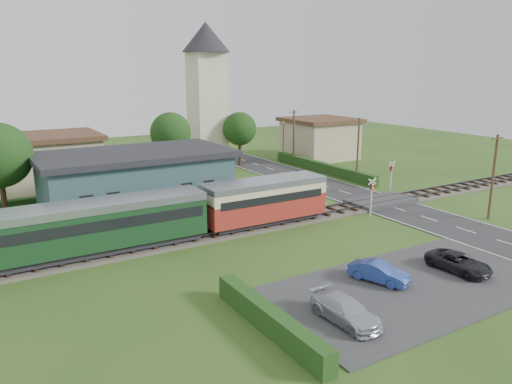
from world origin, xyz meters
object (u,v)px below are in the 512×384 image
car_on_road (306,176)px  pedestrian_near (230,204)px  car_park_dark (459,262)px  house_west (46,160)px  equipment_hut (48,224)px  house_east (320,138)px  church_tower (207,83)px  crossing_signal_near (372,192)px  car_park_blue (379,272)px  car_park_silver (345,310)px  crossing_signal_far (391,172)px  station_building (136,181)px  train (32,235)px  pedestrian_far (80,229)px

car_on_road → pedestrian_near: size_ratio=2.58×
car_park_dark → house_west: bearing=112.7°
equipment_hut → house_east: size_ratio=0.29×
equipment_hut → church_tower: bearing=44.7°
house_east → car_on_road: (-10.61, -11.19, -2.06)m
crossing_signal_near → pedestrian_near: size_ratio=2.09×
pedestrian_near → car_park_blue: bearing=71.6°
house_west → car_park_dark: 41.01m
car_park_silver → crossing_signal_far: bearing=37.9°
pedestrian_near → station_building: bearing=-66.6°
car_park_blue → crossing_signal_near: bearing=27.1°
crossing_signal_near → car_park_silver: size_ratio=0.80×
car_park_dark → station_building: bearing=116.0°
equipment_hut → car_park_dark: bearing=-39.7°
crossing_signal_near → pedestrian_near: bearing=151.2°
house_east → car_park_silver: (-27.41, -37.19, -2.12)m
station_building → church_tower: 23.89m
house_west → car_on_road: (24.39, -12.19, -2.06)m
train → house_west: (4.42, 23.00, 0.61)m
station_building → house_east: bearing=23.4°
equipment_hut → station_building: bearing=35.9°
house_east → crossing_signal_far: size_ratio=2.69×
car_park_silver → car_park_blue: bearing=26.7°
church_tower → house_west: church_tower is taller
church_tower → car_park_dark: bearing=-93.4°
crossing_signal_near → car_on_road: bearing=77.3°
house_east → pedestrian_far: bearing=-151.7°
pedestrian_near → car_park_silver: bearing=56.2°
car_park_blue → car_park_dark: size_ratio=0.87×
crossing_signal_far → pedestrian_far: 29.68m
crossing_signal_near → car_park_dark: bearing=-108.0°
house_east → car_park_silver: bearing=-126.4°
crossing_signal_near → pedestrian_far: (-22.46, 5.02, -0.91)m
equipment_hut → crossing_signal_far: bearing=-1.5°
crossing_signal_near → church_tower: bearing=92.8°
crossing_signal_far → car_park_silver: size_ratio=0.80×
car_park_silver → pedestrian_near: bearing=77.4°
equipment_hut → car_park_dark: 26.87m
church_tower → car_park_blue: church_tower is taller
house_west → car_park_blue: bearing=-70.8°
crossing_signal_far → car_on_road: bearing=116.6°
train → house_east: house_east is taller
station_building → equipment_hut: bearing=-144.1°
train → car_park_silver: train is taller
house_west → crossing_signal_near: size_ratio=3.30×
car_on_road → car_park_blue: car_on_road is taller
car_park_blue → pedestrian_far: size_ratio=2.24×
train → car_on_road: (28.81, 10.81, -1.44)m
equipment_hut → church_tower: 33.48m
pedestrian_near → pedestrian_far: pedestrian_near is taller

